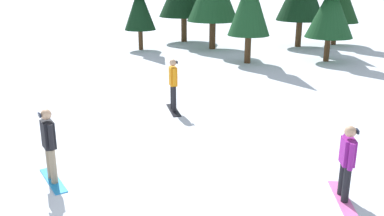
% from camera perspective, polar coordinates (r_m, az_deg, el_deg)
% --- Properties ---
extents(snowboarder_foreground, '(1.23, 1.24, 1.75)m').
position_cam_1_polar(snowboarder_foreground, '(10.18, -18.66, -4.59)').
color(snowboarder_foreground, '#1E8CD8').
rests_on(snowboarder_foreground, ground_plane).
extents(snowboarder_midground, '(0.49, 1.56, 1.66)m').
position_cam_1_polar(snowboarder_midground, '(9.48, 20.09, -6.78)').
color(snowboarder_midground, pink).
rests_on(snowboarder_midground, ground_plane).
extents(snowboarder_background, '(0.90, 1.48, 1.84)m').
position_cam_1_polar(snowboarder_background, '(14.74, -2.55, 3.30)').
color(snowboarder_background, black).
rests_on(snowboarder_background, ground_plane).
extents(pine_tree_broad, '(2.56, 2.56, 6.01)m').
position_cam_1_polar(pine_tree_broad, '(24.39, 18.27, 13.58)').
color(pine_tree_broad, '#472D19').
rests_on(pine_tree_broad, ground_plane).
extents(pine_tree_twin, '(1.96, 1.96, 5.72)m').
position_cam_1_polar(pine_tree_twin, '(27.22, -7.11, 14.28)').
color(pine_tree_twin, '#472D19').
rests_on(pine_tree_twin, ground_plane).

